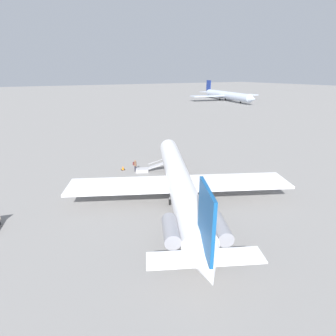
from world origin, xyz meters
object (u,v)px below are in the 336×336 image
object	(u,v)px
boarding_stairs	(145,169)
airplane_main	(179,181)
airplane_far_center	(226,95)
passenger	(135,165)

from	to	relation	value
boarding_stairs	airplane_main	bearing A→B (deg)	-66.21
airplane_far_center	passenger	distance (m)	109.01
passenger	boarding_stairs	bearing A→B (deg)	-9.77
airplane_far_center	boarding_stairs	world-z (taller)	airplane_far_center
airplane_main	passenger	size ratio (longest dim) A/B	17.74
airplane_main	boarding_stairs	world-z (taller)	airplane_main
passenger	airplane_far_center	bearing A→B (deg)	66.58
airplane_main	boarding_stairs	bearing A→B (deg)	23.79
airplane_main	airplane_far_center	bearing A→B (deg)	-19.20
airplane_far_center	boarding_stairs	xyz separation A→B (m)	(-73.85, 79.70, -2.47)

